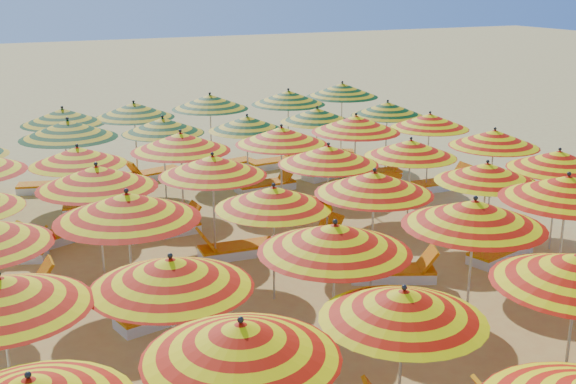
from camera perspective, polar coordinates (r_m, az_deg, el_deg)
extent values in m
plane|color=#D4B85E|center=(15.13, 0.81, -6.31)|extent=(120.00, 120.00, 0.00)
sphere|color=black|center=(7.67, -19.86, -13.43)|extent=(0.07, 0.07, 0.07)
cone|color=orange|center=(8.06, -3.74, -11.60)|extent=(2.31, 2.31, 0.43)
sphere|color=black|center=(7.95, -3.77, -10.04)|extent=(0.07, 0.07, 0.07)
cylinder|color=silver|center=(9.62, 8.85, -13.75)|extent=(0.04, 0.04, 2.13)
cone|color=orange|center=(9.19, 9.11, -8.78)|extent=(2.42, 2.42, 0.41)
sphere|color=black|center=(9.09, 9.18, -7.46)|extent=(0.07, 0.07, 0.07)
cylinder|color=silver|center=(10.84, 21.36, -10.56)|extent=(0.04, 0.04, 2.30)
cylinder|color=silver|center=(10.18, -21.19, -12.48)|extent=(0.04, 0.04, 2.27)
cone|color=orange|center=(9.76, -21.79, -7.40)|extent=(2.54, 2.54, 0.43)
cylinder|color=silver|center=(10.26, -8.98, -11.32)|extent=(0.04, 0.04, 2.24)
cone|color=orange|center=(9.85, -9.24, -6.32)|extent=(2.63, 2.63, 0.43)
sphere|color=black|center=(9.75, -9.30, -4.99)|extent=(0.07, 0.07, 0.07)
cylinder|color=silver|center=(11.15, 3.62, -8.51)|extent=(0.04, 0.04, 2.33)
cone|color=orange|center=(10.76, 3.72, -3.65)|extent=(2.67, 2.67, 0.44)
sphere|color=black|center=(10.68, 3.74, -2.36)|extent=(0.08, 0.08, 0.08)
cylinder|color=silver|center=(12.48, 14.17, -6.11)|extent=(0.05, 0.05, 2.36)
cone|color=orange|center=(12.13, 14.51, -1.63)|extent=(3.02, 3.02, 0.45)
sphere|color=black|center=(12.05, 14.60, -0.47)|extent=(0.08, 0.08, 0.08)
cylinder|color=silver|center=(14.24, 20.78, -3.73)|extent=(0.05, 0.05, 2.41)
cone|color=orange|center=(13.93, 21.22, 0.30)|extent=(2.60, 2.60, 0.46)
sphere|color=black|center=(13.86, 21.33, 1.35)|extent=(0.08, 0.08, 0.08)
cylinder|color=silver|center=(12.53, -12.29, -5.70)|extent=(0.05, 0.05, 2.43)
cone|color=orange|center=(12.18, -12.59, -1.10)|extent=(2.80, 2.80, 0.46)
sphere|color=black|center=(12.10, -12.67, 0.10)|extent=(0.08, 0.08, 0.08)
cylinder|color=silver|center=(13.49, -1.13, -4.26)|extent=(0.04, 0.04, 2.18)
cone|color=orange|center=(13.18, -1.15, -0.43)|extent=(2.64, 2.64, 0.41)
sphere|color=black|center=(13.11, -1.16, 0.57)|extent=(0.07, 0.07, 0.07)
cylinder|color=silver|center=(14.14, 6.68, -3.12)|extent=(0.04, 0.04, 2.29)
cone|color=orange|center=(13.84, 6.82, 0.74)|extent=(2.89, 2.89, 0.44)
sphere|color=black|center=(13.78, 6.86, 1.74)|extent=(0.08, 0.08, 0.08)
cylinder|color=silver|center=(15.77, 15.18, -1.77)|extent=(0.04, 0.04, 2.15)
cone|color=orange|center=(15.51, 15.44, 1.50)|extent=(2.67, 2.67, 0.41)
sphere|color=black|center=(15.45, 15.51, 2.35)|extent=(0.07, 0.07, 0.07)
cylinder|color=silver|center=(17.04, 20.29, -0.75)|extent=(0.04, 0.04, 2.22)
cone|color=orange|center=(16.79, 20.61, 2.38)|extent=(2.46, 2.46, 0.42)
sphere|color=black|center=(16.74, 20.70, 3.19)|extent=(0.07, 0.07, 0.07)
cylinder|color=silver|center=(14.74, -14.58, -2.63)|extent=(0.04, 0.04, 2.34)
cone|color=orange|center=(14.45, -14.87, 1.17)|extent=(3.05, 3.05, 0.45)
sphere|color=black|center=(14.38, -14.95, 2.16)|extent=(0.08, 0.08, 0.08)
cylinder|color=silver|center=(15.38, -5.87, -1.47)|extent=(0.04, 0.04, 2.28)
cone|color=orange|center=(15.10, -5.98, 2.09)|extent=(2.89, 2.89, 0.43)
sphere|color=black|center=(15.04, -6.01, 3.01)|extent=(0.08, 0.08, 0.08)
cylinder|color=silver|center=(16.32, 3.14, -0.39)|extent=(0.04, 0.04, 2.26)
cone|color=orange|center=(16.06, 3.20, 2.95)|extent=(2.65, 2.65, 0.43)
sphere|color=black|center=(16.00, 3.21, 3.81)|extent=(0.08, 0.08, 0.08)
cylinder|color=silver|center=(17.43, 9.52, 0.40)|extent=(0.04, 0.04, 2.18)
cone|color=orange|center=(17.19, 9.66, 3.42)|extent=(2.30, 2.30, 0.42)
sphere|color=black|center=(17.14, 9.70, 4.20)|extent=(0.07, 0.07, 0.07)
cylinder|color=silver|center=(18.78, 15.76, 1.24)|extent=(0.04, 0.04, 2.23)
cone|color=orange|center=(18.56, 15.99, 4.11)|extent=(2.31, 2.31, 0.42)
sphere|color=black|center=(18.51, 16.05, 4.84)|extent=(0.07, 0.07, 0.07)
cylinder|color=silver|center=(17.18, -16.03, -0.29)|extent=(0.04, 0.04, 2.18)
cone|color=orange|center=(16.94, -16.28, 2.77)|extent=(2.88, 2.88, 0.42)
sphere|color=black|center=(16.88, -16.35, 3.56)|extent=(0.07, 0.07, 0.07)
cylinder|color=silver|center=(17.36, -8.35, 0.67)|extent=(0.04, 0.04, 2.35)
cone|color=orange|center=(17.11, -8.49, 3.95)|extent=(2.80, 2.80, 0.45)
sphere|color=black|center=(17.06, -8.52, 4.79)|extent=(0.08, 0.08, 0.08)
cylinder|color=silver|center=(18.07, -0.52, 1.40)|extent=(0.04, 0.04, 2.30)
cone|color=orange|center=(17.84, -0.53, 4.48)|extent=(2.72, 2.72, 0.44)
sphere|color=black|center=(17.79, -0.53, 5.27)|extent=(0.08, 0.08, 0.08)
cylinder|color=silver|center=(19.34, 5.30, 2.43)|extent=(0.04, 0.04, 2.35)
cone|color=orange|center=(19.12, 5.38, 5.39)|extent=(2.36, 2.36, 0.45)
sphere|color=black|center=(19.07, 5.40, 6.15)|extent=(0.08, 0.08, 0.08)
cylinder|color=silver|center=(20.75, 10.99, 2.95)|extent=(0.04, 0.04, 2.20)
cone|color=orange|center=(20.55, 11.13, 5.53)|extent=(2.41, 2.41, 0.42)
sphere|color=black|center=(20.50, 11.17, 6.19)|extent=(0.07, 0.07, 0.07)
cylinder|color=silver|center=(19.07, -16.72, 1.69)|extent=(0.05, 0.05, 2.42)
cone|color=#6A6006|center=(18.84, -16.98, 4.78)|extent=(3.07, 3.07, 0.46)
sphere|color=black|center=(18.79, -17.05, 5.57)|extent=(0.08, 0.08, 0.08)
cylinder|color=silver|center=(19.90, -9.73, 2.47)|extent=(0.04, 0.04, 2.22)
cone|color=#6A6006|center=(19.69, -9.87, 5.19)|extent=(2.59, 2.59, 0.42)
sphere|color=black|center=(19.64, -9.90, 5.89)|extent=(0.07, 0.07, 0.07)
cylinder|color=silver|center=(20.24, -3.21, 2.84)|extent=(0.04, 0.04, 2.16)
cone|color=#6A6006|center=(20.04, -3.25, 5.44)|extent=(2.55, 2.55, 0.41)
sphere|color=black|center=(20.00, -3.27, 6.10)|extent=(0.07, 0.07, 0.07)
cylinder|color=silver|center=(21.45, 2.27, 3.64)|extent=(0.04, 0.04, 2.16)
cone|color=#6A6006|center=(21.26, 2.30, 6.10)|extent=(2.50, 2.50, 0.41)
sphere|color=black|center=(21.22, 2.30, 6.73)|extent=(0.07, 0.07, 0.07)
cylinder|color=silver|center=(22.31, 7.76, 4.09)|extent=(0.04, 0.04, 2.22)
cone|color=#6A6006|center=(22.13, 7.86, 6.53)|extent=(2.71, 2.71, 0.42)
sphere|color=black|center=(22.09, 7.88, 7.15)|extent=(0.07, 0.07, 0.07)
cylinder|color=silver|center=(21.37, -17.14, 3.08)|extent=(0.04, 0.04, 2.32)
cone|color=#6A6006|center=(21.17, -17.37, 5.73)|extent=(2.89, 2.89, 0.44)
sphere|color=black|center=(21.13, -17.43, 6.41)|extent=(0.08, 0.08, 0.08)
cylinder|color=silver|center=(21.75, -11.92, 3.72)|extent=(0.04, 0.04, 2.34)
cone|color=#6A6006|center=(21.55, -12.08, 6.35)|extent=(2.70, 2.70, 0.45)
sphere|color=black|center=(21.51, -12.12, 7.02)|extent=(0.08, 0.08, 0.08)
cylinder|color=silver|center=(22.70, -6.11, 4.55)|extent=(0.05, 0.05, 2.37)
cone|color=#6A6006|center=(22.51, -6.19, 7.11)|extent=(2.60, 2.60, 0.45)
sphere|color=black|center=(22.47, -6.21, 7.76)|extent=(0.08, 0.08, 0.08)
cylinder|color=silver|center=(23.35, 0.02, 4.99)|extent=(0.05, 0.05, 2.37)
cone|color=#6A6006|center=(23.17, 0.02, 7.49)|extent=(3.02, 3.02, 0.45)
sphere|color=black|center=(23.13, 0.02, 8.12)|extent=(0.08, 0.08, 0.08)
cylinder|color=silver|center=(24.65, 4.25, 5.63)|extent=(0.05, 0.05, 2.43)
cone|color=#6A6006|center=(24.47, 4.30, 8.04)|extent=(3.22, 3.22, 0.46)
sphere|color=black|center=(24.43, 4.31, 8.66)|extent=(0.08, 0.08, 0.08)
cube|color=white|center=(13.24, -9.80, -9.60)|extent=(1.79, 0.94, 0.20)
cube|color=orange|center=(13.18, -9.83, -9.09)|extent=(1.79, 0.94, 0.06)
cube|color=orange|center=(12.81, -12.66, -8.96)|extent=(0.48, 0.65, 0.48)
cube|color=white|center=(14.86, 8.23, -6.52)|extent=(1.79, 1.22, 0.20)
cube|color=orange|center=(14.81, 8.25, -6.05)|extent=(1.79, 1.22, 0.06)
cube|color=orange|center=(14.86, 10.96, -5.20)|extent=(0.57, 0.68, 0.48)
cube|color=white|center=(16.44, 16.40, -4.73)|extent=(1.79, 1.01, 0.20)
cube|color=orange|center=(16.40, 16.44, -4.30)|extent=(1.79, 1.01, 0.06)
cube|color=orange|center=(16.89, 17.81, -3.02)|extent=(0.50, 0.66, 0.48)
cube|color=white|center=(14.82, -21.30, -7.60)|extent=(1.70, 0.59, 0.20)
cube|color=orange|center=(14.77, -21.35, -7.14)|extent=(1.70, 0.59, 0.06)
cube|color=orange|center=(14.73, -18.73, -6.00)|extent=(0.37, 0.58, 0.48)
cube|color=white|center=(15.96, -3.96, -4.71)|extent=(1.74, 0.70, 0.20)
cube|color=orange|center=(15.91, -3.97, -4.28)|extent=(1.74, 0.70, 0.06)
cube|color=orange|center=(15.66, -6.44, -3.83)|extent=(0.41, 0.61, 0.48)
cube|color=white|center=(16.29, 1.62, -4.22)|extent=(1.80, 1.06, 0.20)
cube|color=orange|center=(16.24, 1.62, -3.79)|extent=(1.80, 1.06, 0.06)
cube|color=orange|center=(16.63, 3.36, -2.51)|extent=(0.52, 0.66, 0.48)
cube|color=white|center=(16.83, -21.39, -4.72)|extent=(1.80, 1.14, 0.20)
cube|color=orange|center=(16.78, -21.43, -4.31)|extent=(1.80, 1.14, 0.06)
cube|color=orange|center=(16.51, -19.19, -3.59)|extent=(0.55, 0.67, 0.48)
cube|color=white|center=(17.54, -17.62, -3.48)|extent=(1.79, 1.21, 0.20)
cube|color=orange|center=(17.50, -17.66, -3.08)|extent=(1.79, 1.21, 0.06)
cube|color=orange|center=(17.10, -19.71, -2.95)|extent=(0.57, 0.68, 0.48)
cube|color=white|center=(17.41, -9.78, -3.07)|extent=(1.72, 0.66, 0.20)
cube|color=orange|center=(17.36, -9.80, -2.67)|extent=(1.72, 0.66, 0.06)
cube|color=orange|center=(17.51, -7.67, -1.65)|extent=(0.39, 0.60, 0.48)
cube|color=white|center=(19.82, 6.75, -0.50)|extent=(1.80, 1.07, 0.20)
cube|color=orange|center=(19.78, 6.76, -0.14)|extent=(1.80, 1.07, 0.06)
cube|color=orange|center=(20.24, 8.08, 0.85)|extent=(0.52, 0.66, 0.48)
cube|color=white|center=(21.35, 11.98, 0.50)|extent=(1.72, 0.63, 0.20)
cube|color=orange|center=(21.31, 12.00, 0.84)|extent=(1.72, 0.63, 0.06)
cube|color=orange|center=(21.66, 13.55, 1.59)|extent=(0.38, 0.59, 0.48)
cube|color=white|center=(19.43, -14.85, -1.30)|extent=(1.78, 0.91, 0.20)
cube|color=orange|center=(19.39, -14.87, -0.93)|extent=(1.78, 0.91, 0.06)
cube|color=orange|center=(19.32, -12.85, -0.17)|extent=(0.47, 0.64, 0.48)
cube|color=white|center=(20.72, -1.79, 0.38)|extent=(1.72, 0.64, 0.20)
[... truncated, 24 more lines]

